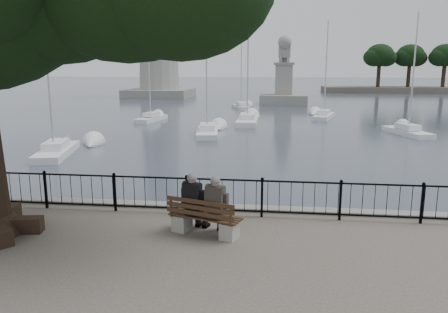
% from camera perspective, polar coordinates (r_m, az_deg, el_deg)
% --- Properties ---
extents(harbor, '(260.00, 260.00, 1.20)m').
position_cam_1_polar(harbor, '(12.37, 0.29, -9.10)').
color(harbor, slate).
rests_on(harbor, ground).
extents(railing, '(22.06, 0.06, 1.00)m').
position_cam_1_polar(railing, '(11.55, 0.00, -5.06)').
color(railing, black).
rests_on(railing, ground).
extents(bench, '(1.82, 1.04, 0.92)m').
position_cam_1_polar(bench, '(10.34, -2.59, -8.51)').
color(bench, gray).
rests_on(bench, ground).
extents(person_left, '(0.57, 0.80, 1.46)m').
position_cam_1_polar(person_left, '(10.44, -3.78, -6.28)').
color(person_left, black).
rests_on(person_left, ground).
extents(person_right, '(0.57, 0.80, 1.46)m').
position_cam_1_polar(person_right, '(10.17, -0.79, -6.74)').
color(person_right, '#2B2723').
rests_on(person_right, ground).
extents(lighthouse, '(10.17, 10.17, 31.07)m').
position_cam_1_polar(lighthouse, '(73.56, -8.67, 17.94)').
color(lighthouse, slate).
rests_on(lighthouse, ground).
extents(lion_monument, '(6.03, 6.03, 8.88)m').
position_cam_1_polar(lion_monument, '(58.48, 7.77, 8.94)').
color(lion_monument, slate).
rests_on(lion_monument, ground).
extents(sailboat_a, '(2.64, 5.43, 9.14)m').
position_cam_1_polar(sailboat_a, '(26.22, -21.04, 0.77)').
color(sailboat_a, white).
rests_on(sailboat_a, ground).
extents(sailboat_b, '(2.14, 5.38, 10.75)m').
position_cam_1_polar(sailboat_b, '(31.80, -2.16, 3.39)').
color(sailboat_b, white).
rests_on(sailboat_b, ground).
extents(sailboat_d, '(2.66, 5.06, 8.77)m').
position_cam_1_polar(sailboat_d, '(34.61, 22.83, 3.10)').
color(sailboat_d, white).
rests_on(sailboat_d, ground).
extents(sailboat_e, '(1.99, 4.74, 10.97)m').
position_cam_1_polar(sailboat_e, '(40.79, -9.45, 5.11)').
color(sailboat_e, white).
rests_on(sailboat_e, ground).
extents(sailboat_f, '(1.79, 6.15, 11.73)m').
position_cam_1_polar(sailboat_f, '(38.43, 3.09, 4.82)').
color(sailboat_f, white).
rests_on(sailboat_f, ground).
extents(sailboat_g, '(2.62, 5.22, 9.25)m').
position_cam_1_polar(sailboat_g, '(43.42, 12.88, 5.29)').
color(sailboat_g, white).
rests_on(sailboat_g, ground).
extents(sailboat_h, '(2.74, 4.84, 11.73)m').
position_cam_1_polar(sailboat_h, '(52.28, 2.25, 6.68)').
color(sailboat_h, white).
rests_on(sailboat_h, ground).
extents(far_shore, '(30.00, 8.60, 9.18)m').
position_cam_1_polar(far_shore, '(91.21, 22.82, 10.20)').
color(far_shore, '#51493F').
rests_on(far_shore, ground).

